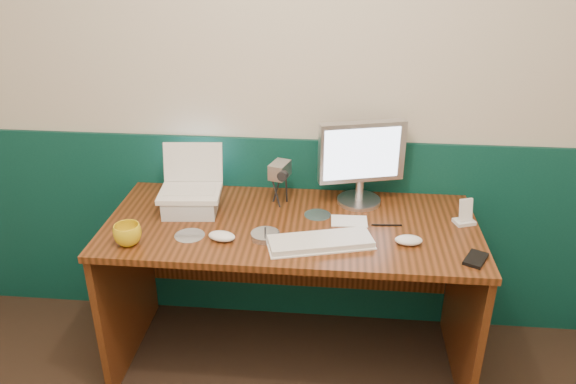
# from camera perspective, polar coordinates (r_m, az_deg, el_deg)

# --- Properties ---
(back_wall) EXTENTS (3.50, 0.04, 2.50)m
(back_wall) POSITION_cam_1_polar(r_m,az_deg,el_deg) (2.58, 1.03, 10.66)
(back_wall) COLOR beige
(back_wall) RESTS_ON ground
(wainscot) EXTENTS (3.48, 0.02, 1.00)m
(wainscot) POSITION_cam_1_polar(r_m,az_deg,el_deg) (2.85, 0.89, -4.12)
(wainscot) COLOR #07322E
(wainscot) RESTS_ON ground
(desk) EXTENTS (1.60, 0.70, 0.75)m
(desk) POSITION_cam_1_polar(r_m,az_deg,el_deg) (2.62, 0.31, -10.37)
(desk) COLOR #3A1D0A
(desk) RESTS_ON ground
(laptop_riser) EXTENTS (0.25, 0.21, 0.08)m
(laptop_riser) POSITION_cam_1_polar(r_m,az_deg,el_deg) (2.53, -9.82, -1.15)
(laptop_riser) COLOR silver
(laptop_riser) RESTS_ON desk
(laptop) EXTENTS (0.28, 0.23, 0.22)m
(laptop) POSITION_cam_1_polar(r_m,az_deg,el_deg) (2.47, -10.08, 1.98)
(laptop) COLOR silver
(laptop) RESTS_ON laptop_riser
(monitor) EXTENTS (0.40, 0.21, 0.39)m
(monitor) POSITION_cam_1_polar(r_m,az_deg,el_deg) (2.54, 7.43, 2.86)
(monitor) COLOR silver
(monitor) RESTS_ON desk
(keyboard) EXTENTS (0.44, 0.24, 0.02)m
(keyboard) POSITION_cam_1_polar(r_m,az_deg,el_deg) (2.26, 3.33, -5.15)
(keyboard) COLOR white
(keyboard) RESTS_ON desk
(mouse_right) EXTENTS (0.11, 0.07, 0.04)m
(mouse_right) POSITION_cam_1_polar(r_m,az_deg,el_deg) (2.31, 12.15, -4.80)
(mouse_right) COLOR white
(mouse_right) RESTS_ON desk
(mouse_left) EXTENTS (0.12, 0.09, 0.04)m
(mouse_left) POSITION_cam_1_polar(r_m,az_deg,el_deg) (2.30, -6.74, -4.48)
(mouse_left) COLOR white
(mouse_left) RESTS_ON desk
(mug) EXTENTS (0.12, 0.12, 0.09)m
(mug) POSITION_cam_1_polar(r_m,az_deg,el_deg) (2.33, -15.99, -4.18)
(mug) COLOR gold
(mug) RESTS_ON desk
(camcorder) EXTENTS (0.12, 0.14, 0.19)m
(camcorder) POSITION_cam_1_polar(r_m,az_deg,el_deg) (2.54, -0.83, 0.77)
(camcorder) COLOR #BAB9BE
(camcorder) RESTS_ON desk
(cd_spindle) EXTENTS (0.12, 0.12, 0.02)m
(cd_spindle) POSITION_cam_1_polar(r_m,az_deg,el_deg) (2.30, -2.32, -4.45)
(cd_spindle) COLOR #AEB4BE
(cd_spindle) RESTS_ON desk
(cd_loose_a) EXTENTS (0.13, 0.13, 0.00)m
(cd_loose_a) POSITION_cam_1_polar(r_m,az_deg,el_deg) (2.36, -9.96, -4.37)
(cd_loose_a) COLOR silver
(cd_loose_a) RESTS_ON desk
(cd_loose_b) EXTENTS (0.12, 0.12, 0.00)m
(cd_loose_b) POSITION_cam_1_polar(r_m,az_deg,el_deg) (2.49, 3.01, -2.33)
(cd_loose_b) COLOR #B4BEC5
(cd_loose_b) RESTS_ON desk
(pen) EXTENTS (0.13, 0.02, 0.01)m
(pen) POSITION_cam_1_polar(r_m,az_deg,el_deg) (2.43, 9.98, -3.32)
(pen) COLOR black
(pen) RESTS_ON desk
(papers) EXTENTS (0.16, 0.11, 0.00)m
(papers) POSITION_cam_1_polar(r_m,az_deg,el_deg) (2.44, 6.23, -2.96)
(papers) COLOR white
(papers) RESTS_ON desk
(dock) EXTENTS (0.10, 0.09, 0.02)m
(dock) POSITION_cam_1_polar(r_m,az_deg,el_deg) (2.53, 17.45, -2.90)
(dock) COLOR silver
(dock) RESTS_ON desk
(music_player) EXTENTS (0.06, 0.05, 0.10)m
(music_player) POSITION_cam_1_polar(r_m,az_deg,el_deg) (2.50, 17.62, -1.74)
(music_player) COLOR white
(music_player) RESTS_ON dock
(pda) EXTENTS (0.12, 0.14, 0.01)m
(pda) POSITION_cam_1_polar(r_m,az_deg,el_deg) (2.28, 18.53, -6.46)
(pda) COLOR black
(pda) RESTS_ON desk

